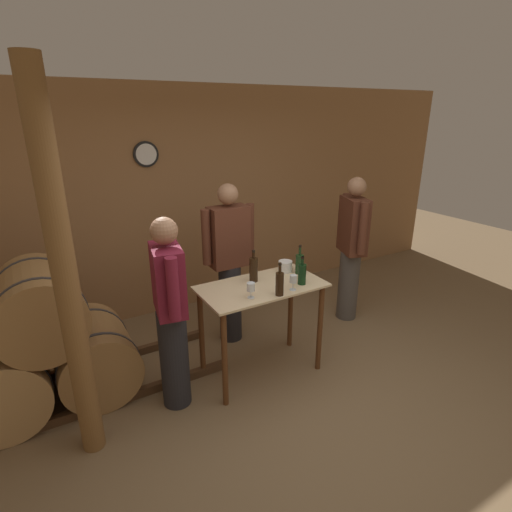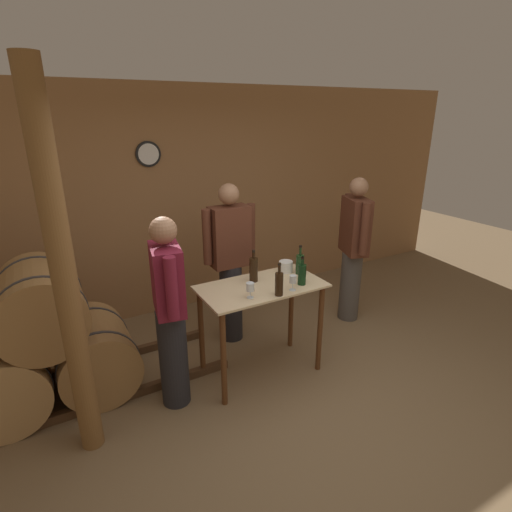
% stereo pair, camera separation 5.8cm
% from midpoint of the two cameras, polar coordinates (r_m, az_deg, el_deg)
% --- Properties ---
extents(ground_plane, '(14.00, 14.00, 0.00)m').
position_cam_midpoint_polar(ground_plane, '(3.59, 9.31, -22.05)').
color(ground_plane, brown).
extents(back_wall, '(8.40, 0.08, 2.70)m').
position_cam_midpoint_polar(back_wall, '(5.00, -8.32, 7.78)').
color(back_wall, '#996B42').
rests_on(back_wall, ground_plane).
extents(tasting_table, '(1.13, 0.60, 0.92)m').
position_cam_midpoint_polar(tasting_table, '(3.68, 1.23, -6.94)').
color(tasting_table, beige).
rests_on(tasting_table, ground_plane).
extents(wooden_post, '(0.16, 0.16, 2.70)m').
position_cam_midpoint_polar(wooden_post, '(2.87, -25.11, -3.28)').
color(wooden_post, brown).
rests_on(wooden_post, ground_plane).
extents(wine_bottle_far_left, '(0.08, 0.08, 0.30)m').
position_cam_midpoint_polar(wine_bottle_far_left, '(3.64, 0.11, -1.87)').
color(wine_bottle_far_left, black).
rests_on(wine_bottle_far_left, tasting_table).
extents(wine_bottle_left, '(0.07, 0.07, 0.29)m').
position_cam_midpoint_polar(wine_bottle_left, '(3.38, 3.81, -3.90)').
color(wine_bottle_left, black).
rests_on(wine_bottle_left, tasting_table).
extents(wine_bottle_center, '(0.07, 0.07, 0.26)m').
position_cam_midpoint_polar(wine_bottle_center, '(3.61, 7.05, -2.55)').
color(wine_bottle_center, black).
rests_on(wine_bottle_center, tasting_table).
extents(wine_bottle_right, '(0.08, 0.08, 0.29)m').
position_cam_midpoint_polar(wine_bottle_right, '(3.84, 6.73, -1.09)').
color(wine_bottle_right, '#193819').
rests_on(wine_bottle_right, tasting_table).
extents(wine_glass_near_left, '(0.07, 0.07, 0.14)m').
position_cam_midpoint_polar(wine_glass_near_left, '(3.33, -0.34, -4.50)').
color(wine_glass_near_left, silver).
rests_on(wine_glass_near_left, tasting_table).
extents(wine_glass_near_center, '(0.06, 0.06, 0.14)m').
position_cam_midpoint_polar(wine_glass_near_center, '(3.48, 5.77, -3.40)').
color(wine_glass_near_center, silver).
rests_on(wine_glass_near_center, tasting_table).
extents(ice_bucket, '(0.14, 0.14, 0.11)m').
position_cam_midpoint_polar(ice_bucket, '(3.89, 4.70, -1.50)').
color(ice_bucket, white).
rests_on(ice_bucket, tasting_table).
extents(person_host, '(0.34, 0.56, 1.71)m').
position_cam_midpoint_polar(person_host, '(4.76, 14.09, 1.20)').
color(person_host, '#4C4742').
rests_on(person_host, ground_plane).
extents(person_visitor_with_scarf, '(0.59, 0.24, 1.73)m').
position_cam_midpoint_polar(person_visitor_with_scarf, '(4.18, -3.30, -0.70)').
color(person_visitor_with_scarf, '#232328').
rests_on(person_visitor_with_scarf, ground_plane).
extents(person_visitor_bearded, '(0.29, 0.58, 1.66)m').
position_cam_midpoint_polar(person_visitor_bearded, '(3.30, -11.72, -7.75)').
color(person_visitor_bearded, '#232328').
rests_on(person_visitor_bearded, ground_plane).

